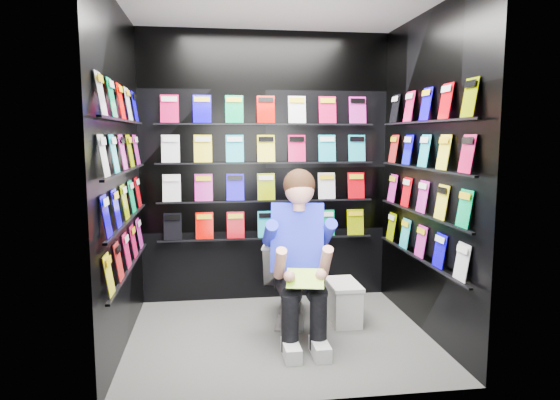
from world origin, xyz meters
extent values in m
plane|color=#565654|center=(0.00, 0.00, 0.00)|extent=(2.40, 2.40, 0.00)
plane|color=white|center=(0.00, 0.00, 2.60)|extent=(2.40, 2.40, 0.00)
cube|color=black|center=(0.00, 1.00, 1.30)|extent=(2.40, 0.04, 2.60)
cube|color=black|center=(0.00, -1.00, 1.30)|extent=(2.40, 0.04, 2.60)
cube|color=black|center=(-1.20, 0.00, 1.30)|extent=(0.04, 2.00, 2.60)
cube|color=black|center=(1.20, 0.00, 1.30)|extent=(0.04, 2.00, 2.60)
imported|color=white|center=(0.14, 0.38, 0.37)|extent=(0.56, 0.82, 0.73)
cube|color=silver|center=(0.59, 0.26, 0.16)|extent=(0.23, 0.43, 0.32)
cube|color=silver|center=(0.59, 0.26, 0.33)|extent=(0.26, 0.45, 0.03)
cube|color=green|center=(0.14, -0.35, 0.58)|extent=(0.30, 0.21, 0.11)
camera|label=1|loc=(-0.53, -3.81, 1.61)|focal=32.00mm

